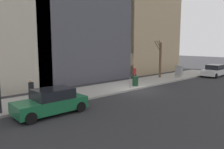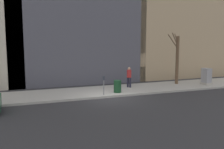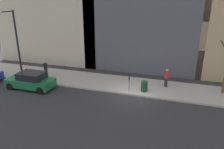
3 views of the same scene
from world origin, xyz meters
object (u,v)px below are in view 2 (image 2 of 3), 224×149
utility_box (206,77)px  pedestrian_near_meter (129,76)px  bare_tree (177,59)px  parking_meter (104,83)px  trash_bin (118,86)px

utility_box → pedestrian_near_meter: (1.21, 6.86, 0.24)m
bare_tree → pedestrian_near_meter: size_ratio=2.70×
parking_meter → pedestrian_near_meter: size_ratio=0.81×
utility_box → trash_bin: bearing=92.7°
utility_box → pedestrian_near_meter: bearing=80.0°
bare_tree → trash_bin: bare_tree is taller
parking_meter → trash_bin: (0.45, -1.23, -0.38)m
utility_box → trash_bin: 8.55m
parking_meter → bare_tree: 8.01m
utility_box → pedestrian_near_meter: size_ratio=0.86×
parking_meter → trash_bin: size_ratio=1.50×
parking_meter → trash_bin: bearing=-69.9°
parking_meter → bare_tree: bare_tree is taller
trash_bin → pedestrian_near_meter: bearing=-46.2°
parking_meter → pedestrian_near_meter: (2.06, -2.90, 0.11)m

